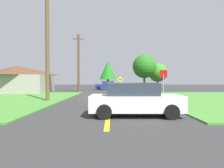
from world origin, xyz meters
name	(u,v)px	position (x,y,z in m)	size (l,w,h in m)	color
ground_plane	(110,96)	(0.00, 0.00, 0.00)	(120.00, 120.00, 0.00)	#323232
grass_verge_right	(220,99)	(9.92, -4.00, 0.04)	(12.00, 20.00, 0.08)	#468733
grass_verge_left	(0,99)	(-9.92, -4.00, 0.04)	(12.00, 20.00, 0.08)	#468733
lane_stripe_center	(109,105)	(0.00, -8.00, 0.01)	(0.20, 14.00, 0.01)	yellow
stop_sign	(164,78)	(5.51, -1.31, 1.98)	(0.76, 0.13, 2.80)	#9EA0A8
car_approaching_junction	(107,85)	(-0.82, 15.05, 0.80)	(3.94, 2.04, 1.62)	navy
car_behind_on_main_road	(135,99)	(1.30, -12.02, 0.81)	(4.42, 2.11, 1.62)	white
utility_pole_near	(47,44)	(-5.12, -5.45, 4.77)	(1.80, 0.36, 9.33)	brown
utility_pole_mid	(79,63)	(-4.77, 7.57, 4.36)	(1.80, 0.35, 8.54)	brown
direction_sign	(120,82)	(1.41, 7.59, 1.44)	(0.91, 0.08, 2.32)	slate
oak_tree_left	(158,73)	(10.33, 21.93, 3.46)	(4.16, 4.16, 5.54)	brown
pine_tree_center	(108,70)	(-0.70, 20.86, 3.89)	(3.60, 3.60, 5.90)	brown
oak_tree_right	(144,66)	(6.12, 14.45, 4.27)	(4.31, 4.31, 6.44)	brown
barn	(18,79)	(-13.03, 5.90, 1.88)	(8.72, 7.63, 3.75)	gray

